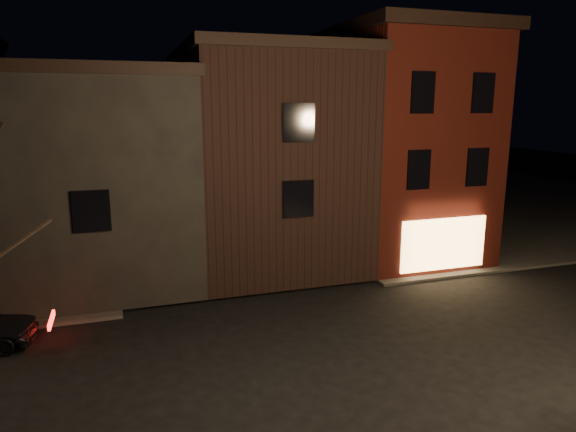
% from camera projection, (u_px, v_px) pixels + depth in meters
% --- Properties ---
extents(ground, '(120.00, 120.00, 0.00)m').
position_uv_depth(ground, '(312.00, 365.00, 14.41)').
color(ground, black).
rests_on(ground, ground).
extents(sidewalk_far_right, '(30.00, 30.00, 0.12)m').
position_uv_depth(sidewalk_far_right, '(464.00, 200.00, 39.06)').
color(sidewalk_far_right, '#2D2B28').
rests_on(sidewalk_far_right, ground).
extents(corner_building, '(6.50, 8.50, 10.50)m').
position_uv_depth(corner_building, '(399.00, 142.00, 24.50)').
color(corner_building, '#4F140E').
rests_on(corner_building, ground).
extents(row_building_a, '(7.30, 10.30, 9.40)m').
position_uv_depth(row_building_a, '(262.00, 156.00, 23.59)').
color(row_building_a, black).
rests_on(row_building_a, ground).
extents(row_building_b, '(7.80, 10.30, 8.40)m').
position_uv_depth(row_building_b, '(96.00, 174.00, 21.49)').
color(row_building_b, black).
rests_on(row_building_b, ground).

